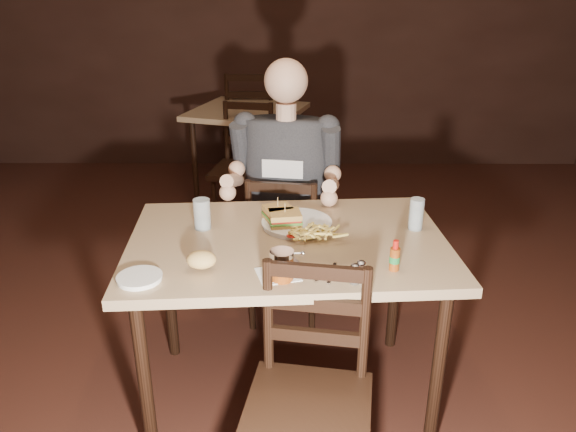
{
  "coord_description": "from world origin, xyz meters",
  "views": [
    {
      "loc": [
        0.17,
        -1.85,
        1.73
      ],
      "look_at": [
        0.16,
        0.2,
        0.85
      ],
      "focal_mm": 35.0,
      "sensor_mm": 36.0,
      "label": 1
    }
  ],
  "objects_px": {
    "bg_chair_far": "(252,126)",
    "side_plate": "(140,279)",
    "syrup_dispenser": "(282,265)",
    "chair_far": "(287,246)",
    "chair_near": "(308,410)",
    "glass_left": "(202,214)",
    "hot_sauce": "(395,255)",
    "dinner_plate": "(297,224)",
    "bg_chair_near": "(243,170)",
    "bg_table": "(247,120)",
    "glass_right": "(416,214)",
    "diner": "(285,160)",
    "main_table": "(288,257)"
  },
  "relations": [
    {
      "from": "chair_near",
      "to": "side_plate",
      "type": "xyz_separation_m",
      "value": [
        -0.58,
        0.26,
        0.34
      ]
    },
    {
      "from": "main_table",
      "to": "side_plate",
      "type": "height_order",
      "value": "side_plate"
    },
    {
      "from": "glass_left",
      "to": "chair_near",
      "type": "bearing_deg",
      "value": -58.67
    },
    {
      "from": "chair_far",
      "to": "side_plate",
      "type": "relative_size",
      "value": 5.55
    },
    {
      "from": "bg_chair_near",
      "to": "syrup_dispenser",
      "type": "relative_size",
      "value": 8.34
    },
    {
      "from": "main_table",
      "to": "bg_table",
      "type": "xyz_separation_m",
      "value": [
        -0.33,
        2.35,
        -0.01
      ]
    },
    {
      "from": "bg_chair_far",
      "to": "syrup_dispenser",
      "type": "relative_size",
      "value": 9.12
    },
    {
      "from": "dinner_plate",
      "to": "syrup_dispenser",
      "type": "xyz_separation_m",
      "value": [
        -0.06,
        -0.45,
        0.05
      ]
    },
    {
      "from": "main_table",
      "to": "bg_chair_near",
      "type": "xyz_separation_m",
      "value": [
        -0.33,
        1.8,
        -0.24
      ]
    },
    {
      "from": "bg_table",
      "to": "bg_chair_near",
      "type": "height_order",
      "value": "bg_chair_near"
    },
    {
      "from": "chair_far",
      "to": "dinner_plate",
      "type": "bearing_deg",
      "value": 103.68
    },
    {
      "from": "chair_near",
      "to": "hot_sauce",
      "type": "distance_m",
      "value": 0.6
    },
    {
      "from": "chair_far",
      "to": "chair_near",
      "type": "xyz_separation_m",
      "value": [
        0.08,
        -1.22,
        0.02
      ]
    },
    {
      "from": "chair_near",
      "to": "bg_chair_far",
      "type": "height_order",
      "value": "bg_chair_far"
    },
    {
      "from": "chair_far",
      "to": "diner",
      "type": "relative_size",
      "value": 0.89
    },
    {
      "from": "chair_far",
      "to": "syrup_dispenser",
      "type": "bearing_deg",
      "value": 97.94
    },
    {
      "from": "side_plate",
      "to": "dinner_plate",
      "type": "bearing_deg",
      "value": 39.95
    },
    {
      "from": "bg_chair_far",
      "to": "diner",
      "type": "distance_m",
      "value": 2.37
    },
    {
      "from": "bg_table",
      "to": "diner",
      "type": "xyz_separation_m",
      "value": [
        0.32,
        -1.76,
        0.23
      ]
    },
    {
      "from": "chair_far",
      "to": "syrup_dispenser",
      "type": "xyz_separation_m",
      "value": [
        -0.01,
        -0.96,
        0.4
      ]
    },
    {
      "from": "chair_near",
      "to": "bg_chair_far",
      "type": "relative_size",
      "value": 0.89
    },
    {
      "from": "main_table",
      "to": "bg_table",
      "type": "distance_m",
      "value": 2.38
    },
    {
      "from": "bg_table",
      "to": "dinner_plate",
      "type": "distance_m",
      "value": 2.25
    },
    {
      "from": "dinner_plate",
      "to": "hot_sauce",
      "type": "distance_m",
      "value": 0.51
    },
    {
      "from": "bg_chair_far",
      "to": "side_plate",
      "type": "relative_size",
      "value": 6.49
    },
    {
      "from": "syrup_dispenser",
      "to": "glass_right",
      "type": "bearing_deg",
      "value": 33.7
    },
    {
      "from": "diner",
      "to": "bg_chair_far",
      "type": "bearing_deg",
      "value": 106.21
    },
    {
      "from": "glass_right",
      "to": "chair_near",
      "type": "bearing_deg",
      "value": -123.58
    },
    {
      "from": "dinner_plate",
      "to": "hot_sauce",
      "type": "xyz_separation_m",
      "value": [
        0.34,
        -0.38,
        0.05
      ]
    },
    {
      "from": "main_table",
      "to": "hot_sauce",
      "type": "height_order",
      "value": "hot_sauce"
    },
    {
      "from": "diner",
      "to": "syrup_dispenser",
      "type": "relative_size",
      "value": 8.79
    },
    {
      "from": "glass_left",
      "to": "hot_sauce",
      "type": "xyz_separation_m",
      "value": [
        0.73,
        -0.35,
        -0.01
      ]
    },
    {
      "from": "bg_chair_far",
      "to": "glass_left",
      "type": "bearing_deg",
      "value": 92.13
    },
    {
      "from": "bg_chair_far",
      "to": "glass_right",
      "type": "height_order",
      "value": "bg_chair_far"
    },
    {
      "from": "glass_left",
      "to": "hot_sauce",
      "type": "relative_size",
      "value": 1.1
    },
    {
      "from": "diner",
      "to": "dinner_plate",
      "type": "distance_m",
      "value": 0.48
    },
    {
      "from": "bg_chair_near",
      "to": "hot_sauce",
      "type": "xyz_separation_m",
      "value": [
        0.71,
        -2.05,
        0.38
      ]
    },
    {
      "from": "bg_chair_far",
      "to": "bg_chair_near",
      "type": "xyz_separation_m",
      "value": [
        0.0,
        -1.1,
        -0.04
      ]
    },
    {
      "from": "chair_near",
      "to": "bg_chair_far",
      "type": "bearing_deg",
      "value": 105.54
    },
    {
      "from": "side_plate",
      "to": "hot_sauce",
      "type": "bearing_deg",
      "value": 5.01
    },
    {
      "from": "bg_chair_far",
      "to": "hot_sauce",
      "type": "xyz_separation_m",
      "value": [
        0.71,
        -3.15,
        0.34
      ]
    },
    {
      "from": "main_table",
      "to": "hot_sauce",
      "type": "xyz_separation_m",
      "value": [
        0.38,
        -0.25,
        0.13
      ]
    },
    {
      "from": "chair_far",
      "to": "hot_sauce",
      "type": "height_order",
      "value": "hot_sauce"
    },
    {
      "from": "main_table",
      "to": "hot_sauce",
      "type": "distance_m",
      "value": 0.47
    },
    {
      "from": "dinner_plate",
      "to": "diner",
      "type": "bearing_deg",
      "value": 96.68
    },
    {
      "from": "bg_chair_far",
      "to": "dinner_plate",
      "type": "height_order",
      "value": "bg_chair_far"
    },
    {
      "from": "main_table",
      "to": "diner",
      "type": "xyz_separation_m",
      "value": [
        -0.02,
        0.59,
        0.22
      ]
    },
    {
      "from": "bg_table",
      "to": "hot_sauce",
      "type": "distance_m",
      "value": 2.7
    },
    {
      "from": "bg_chair_far",
      "to": "side_plate",
      "type": "xyz_separation_m",
      "value": [
        -0.17,
        -3.23,
        0.28
      ]
    },
    {
      "from": "bg_table",
      "to": "bg_chair_far",
      "type": "relative_size",
      "value": 1.02
    }
  ]
}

